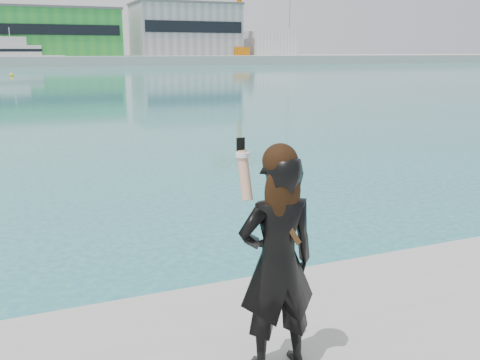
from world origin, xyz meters
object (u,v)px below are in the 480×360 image
object	(u,v)px
motor_yacht	(19,56)
buoy_near	(12,76)
dock_crane	(244,0)
woman	(277,257)

from	to	relation	value
motor_yacht	buoy_near	size ratio (longest dim) A/B	34.42
dock_crane	buoy_near	world-z (taller)	dock_crane
woman	dock_crane	bearing A→B (deg)	-110.56
dock_crane	buoy_near	distance (m)	76.08
dock_crane	woman	size ratio (longest dim) A/B	13.75
dock_crane	motor_yacht	xyz separation A→B (m)	(-52.30, -4.98, -12.89)
dock_crane	buoy_near	bearing A→B (deg)	-136.50
dock_crane	woman	bearing A→B (deg)	-113.23
buoy_near	dock_crane	bearing A→B (deg)	43.50
dock_crane	buoy_near	xyz separation A→B (m)	(-54.10, -51.33, -15.07)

